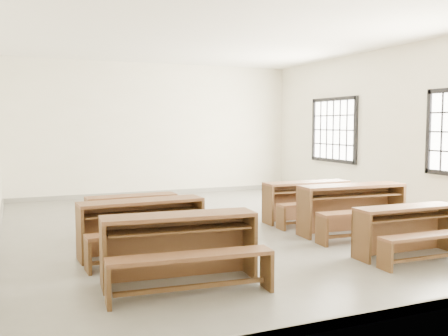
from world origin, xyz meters
name	(u,v)px	position (x,y,z in m)	size (l,w,h in m)	color
room	(229,99)	(0.09, 0.00, 2.14)	(8.50, 8.50, 3.20)	slate
desk_set_0	(181,244)	(-1.60, -2.57, 0.44)	(1.74, 1.01, 0.75)	brown
desk_set_1	(143,224)	(-1.70, -1.28, 0.43)	(1.68, 0.93, 0.74)	brown
desk_set_2	(133,212)	(-1.56, -0.03, 0.37)	(1.42, 0.77, 0.63)	brown
desk_set_3	(409,227)	(1.49, -2.66, 0.38)	(1.48, 0.78, 0.66)	brown
desk_set_4	(354,205)	(1.67, -1.29, 0.46)	(1.79, 1.00, 0.78)	brown
desk_set_5	(308,199)	(1.56, -0.15, 0.42)	(1.60, 0.86, 0.71)	brown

